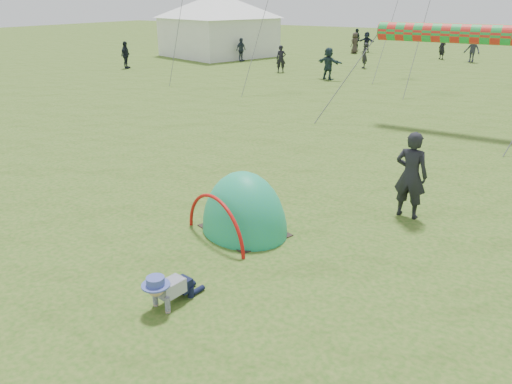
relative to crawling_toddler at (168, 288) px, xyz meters
The scene contains 16 objects.
ground 0.91m from the crawling_toddler, 21.43° to the left, with size 140.00×140.00×0.00m, color #255613.
crawling_toddler is the anchor object (origin of this frame).
popup_tent 2.79m from the crawling_toddler, 98.84° to the left, with size 1.89×1.56×2.45m, color teal.
standing_adult 5.61m from the crawling_toddler, 67.82° to the left, with size 0.67×0.44×1.84m, color black.
event_marquee 33.95m from the crawling_toddler, 124.52° to the left, with size 7.22×7.22×4.96m, color white, non-canonical shape.
crowd_person_0 24.98m from the crawling_toddler, 115.31° to the left, with size 0.58×0.38×1.60m, color black.
crowd_person_2 30.34m from the crawling_toddler, 121.38° to the left, with size 0.95×0.39×1.61m, color #2D3747.
crowd_person_3 34.16m from the crawling_toddler, 92.87° to the left, with size 1.15×0.66×1.78m, color #292C36.
crowd_person_5 38.10m from the crawling_toddler, 105.87° to the left, with size 1.51×0.48×1.63m, color black.
crowd_person_6 28.01m from the crawling_toddler, 104.57° to the left, with size 0.58×0.38×1.59m, color #232327.
crowd_person_8 27.48m from the crawling_toddler, 136.74° to the left, with size 0.99×0.41×1.70m, color #1B212C.
crowd_person_11 22.61m from the crawling_toddler, 108.18° to the left, with size 1.62×0.51×1.74m, color #263A43.
crowd_person_12 35.05m from the crawling_toddler, 96.40° to the left, with size 0.60×0.39×1.64m, color black.
crowd_person_14 39.99m from the crawling_toddler, 107.27° to the left, with size 1.03×0.43×1.77m, color black.
crowd_person_16 36.91m from the crawling_toddler, 107.18° to the left, with size 0.80×0.52×1.64m, color #362D28.
rainbow_tube_kite 14.04m from the crawling_toddler, 82.60° to the left, with size 0.64×0.64×6.83m, color red.
Camera 1 is at (3.70, -5.06, 4.36)m, focal length 35.00 mm.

